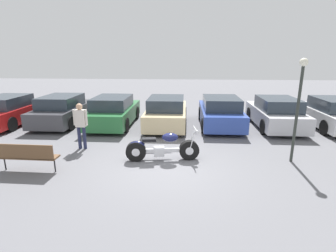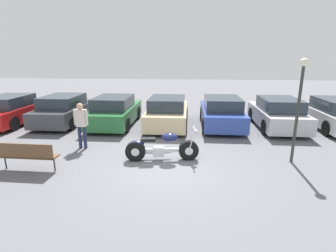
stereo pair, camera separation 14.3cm
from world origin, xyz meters
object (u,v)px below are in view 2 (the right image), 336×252
object	(u,v)px
parked_car_blue	(222,112)
lamp_post	(300,96)
parked_car_green	(115,111)
parked_car_white	(334,114)
parked_car_dark_grey	(65,110)
parked_car_silver	(277,114)
motorcycle	(161,148)
parked_car_red	(12,110)
parked_car_champagne	(168,112)
person_standing	(81,122)
park_bench	(26,154)

from	to	relation	value
parked_car_blue	lamp_post	bearing A→B (deg)	-67.51
parked_car_green	parked_car_white	bearing A→B (deg)	0.91
parked_car_dark_grey	parked_car_silver	world-z (taller)	same
motorcycle	parked_car_white	distance (m)	8.78
parked_car_silver	parked_car_dark_grey	bearing A→B (deg)	179.94
parked_car_blue	parked_car_red	bearing A→B (deg)	-178.05
parked_car_white	lamp_post	distance (m)	5.63
parked_car_dark_grey	motorcycle	bearing A→B (deg)	-39.74
parked_car_blue	parked_car_silver	world-z (taller)	same
lamp_post	parked_car_silver	bearing A→B (deg)	79.12
parked_car_champagne	person_standing	world-z (taller)	person_standing
parked_car_white	lamp_post	size ratio (longest dim) A/B	1.29
lamp_post	person_standing	distance (m)	7.31
parked_car_dark_grey	park_bench	xyz separation A→B (m)	(1.48, -5.58, -0.13)
parked_car_red	parked_car_blue	distance (m)	10.31
parked_car_blue	park_bench	bearing A→B (deg)	-138.07
motorcycle	parked_car_silver	xyz separation A→B (m)	(4.99, 4.40, 0.25)
parked_car_dark_grey	parked_car_white	size ratio (longest dim) A/B	1.00
motorcycle	lamp_post	distance (m)	4.52
parked_car_champagne	lamp_post	bearing A→B (deg)	-43.14
parked_car_white	parked_car_silver	bearing A→B (deg)	-179.22
parked_car_green	parked_car_blue	world-z (taller)	same
motorcycle	parked_car_blue	xyz separation A→B (m)	(2.42, 4.45, 0.25)
parked_car_blue	person_standing	world-z (taller)	person_standing
parked_car_red	lamp_post	world-z (taller)	lamp_post
parked_car_green	motorcycle	bearing A→B (deg)	-57.40
parked_car_champagne	parked_car_white	size ratio (longest dim) A/B	1.00
motorcycle	park_bench	world-z (taller)	motorcycle
parked_car_champagne	park_bench	xyz separation A→B (m)	(-3.68, -5.42, -0.13)
person_standing	park_bench	bearing A→B (deg)	-111.79
parked_car_champagne	parked_car_silver	xyz separation A→B (m)	(5.15, 0.15, 0.00)
motorcycle	lamp_post	bearing A→B (deg)	2.52
parked_car_red	park_bench	bearing A→B (deg)	-52.41
parked_car_red	parked_car_dark_grey	xyz separation A→B (m)	(2.58, 0.32, 0.00)
motorcycle	parked_car_silver	world-z (taller)	parked_car_silver
person_standing	parked_car_red	bearing A→B (deg)	146.77
motorcycle	parked_car_red	bearing A→B (deg)	152.56
parked_car_dark_grey	person_standing	distance (m)	4.22
lamp_post	person_standing	world-z (taller)	lamp_post
parked_car_green	lamp_post	xyz separation A→B (m)	(6.92, -4.09, 1.45)
person_standing	parked_car_champagne	bearing A→B (deg)	49.64
park_bench	parked_car_white	bearing A→B (deg)	26.19
motorcycle	lamp_post	xyz separation A→B (m)	(4.18, 0.18, 1.70)
park_bench	person_standing	distance (m)	2.27
parked_car_silver	lamp_post	bearing A→B (deg)	-100.88
park_bench	parked_car_silver	bearing A→B (deg)	32.27
parked_car_green	park_bench	bearing A→B (deg)	-101.42
lamp_post	parked_car_blue	bearing A→B (deg)	112.49
parked_car_red	parked_car_champagne	size ratio (longest dim) A/B	1.00
parked_car_green	lamp_post	bearing A→B (deg)	-30.61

